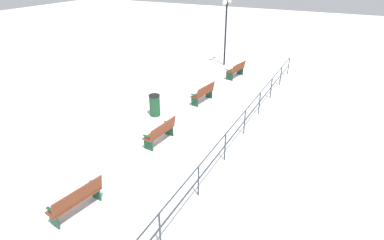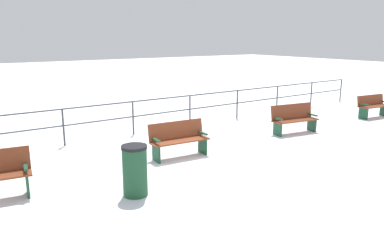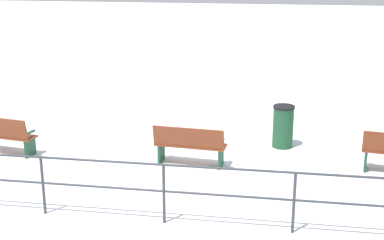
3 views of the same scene
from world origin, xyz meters
name	(u,v)px [view 3 (image 3 of 3)]	position (x,y,z in m)	size (l,w,h in m)	color
ground_plane	(191,163)	(0.00, 0.00, 0.00)	(80.00, 80.00, 0.00)	white
bench_third	(190,145)	(-0.14, 0.01, 0.47)	(0.62, 1.57, 0.90)	brown
bench_fourth	(1,134)	(-0.13, 4.34, 0.47)	(0.73, 1.63, 0.91)	brown
waterfront_railing	(164,183)	(-2.80, 0.00, 0.73)	(0.05, 21.45, 1.07)	#383D42
trash_bin	(283,126)	(1.39, -1.95, 0.50)	(0.50, 0.50, 1.00)	#1E4C2D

